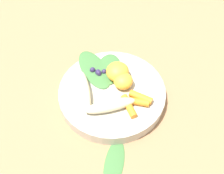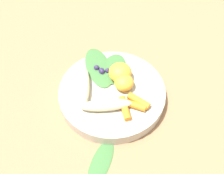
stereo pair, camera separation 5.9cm
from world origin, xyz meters
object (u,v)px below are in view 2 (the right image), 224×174
(banana_peeled_right, at_px, (84,87))
(kale_leaf_stray, at_px, (101,162))
(banana_peeled_left, at_px, (106,105))
(orange_segment_near, at_px, (120,72))
(bowl, at_px, (112,93))

(banana_peeled_right, bearing_deg, kale_leaf_stray, 12.93)
(banana_peeled_left, relative_size, banana_peeled_right, 1.00)
(banana_peeled_left, distance_m, orange_segment_near, 0.09)
(banana_peeled_left, bearing_deg, orange_segment_near, 64.38)
(bowl, bearing_deg, banana_peeled_left, 139.45)
(banana_peeled_left, xyz_separation_m, orange_segment_near, (0.06, -0.07, 0.01))
(orange_segment_near, bearing_deg, bowl, 125.15)
(banana_peeled_left, xyz_separation_m, kale_leaf_stray, (-0.10, 0.06, -0.04))
(banana_peeled_right, bearing_deg, orange_segment_near, 112.65)
(bowl, xyz_separation_m, banana_peeled_right, (0.03, 0.06, 0.03))
(banana_peeled_right, height_order, orange_segment_near, orange_segment_near)
(bowl, distance_m, kale_leaf_stray, 0.17)
(bowl, bearing_deg, banana_peeled_right, 66.20)
(bowl, relative_size, orange_segment_near, 4.60)
(orange_segment_near, height_order, kale_leaf_stray, orange_segment_near)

